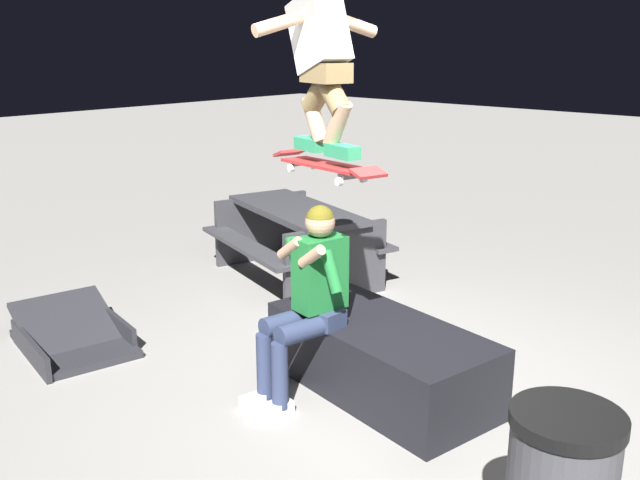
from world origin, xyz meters
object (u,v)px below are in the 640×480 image
(skater_airborne, at_px, (321,53))
(skateboard, at_px, (326,165))
(person_sitting_on_ledge, at_px, (307,294))
(picnic_table_back, at_px, (296,231))
(kicker_ramp, at_px, (74,339))
(ledge_box_main, at_px, (381,358))

(skater_airborne, bearing_deg, skateboard, 165.12)
(skater_airborne, bearing_deg, person_sitting_on_ledge, 69.87)
(picnic_table_back, bearing_deg, kicker_ramp, 87.07)
(skateboard, bearing_deg, kicker_ramp, 20.54)
(kicker_ramp, bearing_deg, person_sitting_on_ledge, -160.73)
(ledge_box_main, height_order, skateboard, skateboard)
(picnic_table_back, bearing_deg, skateboard, 138.55)
(person_sitting_on_ledge, distance_m, picnic_table_back, 2.53)
(kicker_ramp, bearing_deg, picnic_table_back, -92.93)
(ledge_box_main, distance_m, person_sitting_on_ledge, 0.71)
(skateboard, distance_m, kicker_ramp, 2.65)
(skateboard, xyz_separation_m, skater_airborne, (0.05, -0.01, 0.69))
(skater_airborne, bearing_deg, ledge_box_main, -135.47)
(person_sitting_on_ledge, bearing_deg, kicker_ramp, 19.27)
(person_sitting_on_ledge, relative_size, picnic_table_back, 0.66)
(ledge_box_main, relative_size, skateboard, 1.59)
(ledge_box_main, bearing_deg, picnic_table_back, -32.58)
(skateboard, bearing_deg, skater_airborne, -14.88)
(skateboard, height_order, kicker_ramp, skateboard)
(kicker_ramp, bearing_deg, skateboard, -159.46)
(person_sitting_on_ledge, bearing_deg, skater_airborne, -110.13)
(person_sitting_on_ledge, relative_size, skateboard, 1.29)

